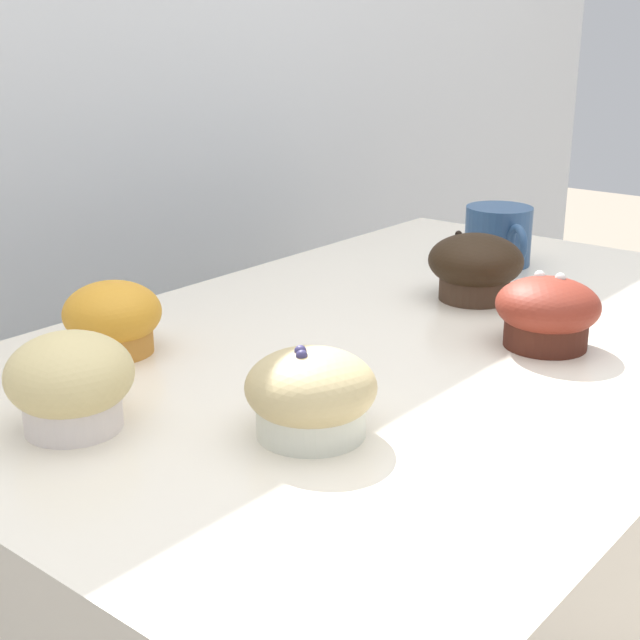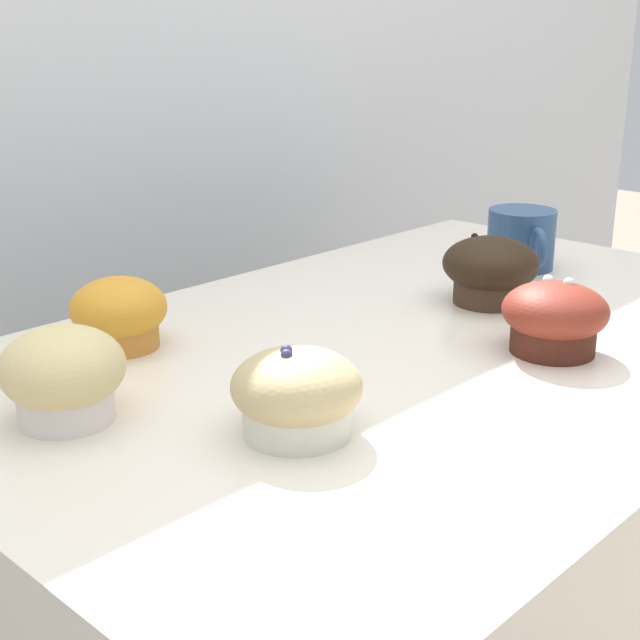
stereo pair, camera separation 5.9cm
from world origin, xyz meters
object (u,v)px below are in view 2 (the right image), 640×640
at_px(muffin_back_left, 119,314).
at_px(muffin_back_right, 297,394).
at_px(muffin_front_center, 555,317).
at_px(muffin_front_left, 63,375).
at_px(muffin_front_right, 490,269).
at_px(coffee_cup, 522,238).

relative_size(muffin_back_left, muffin_back_right, 0.92).
xyz_separation_m(muffin_back_left, muffin_back_right, (-0.02, -0.27, -0.00)).
bearing_deg(muffin_front_center, muffin_front_left, 153.69).
distance_m(muffin_front_left, muffin_front_right, 0.52).
relative_size(muffin_back_left, muffin_front_right, 0.87).
distance_m(muffin_front_center, muffin_front_left, 0.47).
relative_size(muffin_front_center, muffin_back_left, 1.08).
xyz_separation_m(muffin_front_center, muffin_back_left, (-0.29, 0.32, -0.00)).
bearing_deg(muffin_front_left, muffin_back_left, 41.17).
xyz_separation_m(muffin_back_right, coffee_cup, (0.56, 0.14, 0.01)).
distance_m(muffin_front_center, coffee_cup, 0.32).
bearing_deg(muffin_front_center, coffee_cup, 37.27).
height_order(muffin_back_right, muffin_front_right, muffin_front_right).
relative_size(muffin_front_center, muffin_front_right, 0.94).
xyz_separation_m(muffin_front_center, coffee_cup, (0.26, 0.20, 0.00)).
height_order(muffin_back_right, muffin_front_left, muffin_front_left).
distance_m(muffin_front_center, muffin_front_right, 0.17).
height_order(muffin_front_center, coffee_cup, coffee_cup).
relative_size(muffin_back_right, muffin_front_left, 1.03).
bearing_deg(muffin_back_left, muffin_front_right, -25.78).
bearing_deg(muffin_back_right, muffin_back_left, 86.28).
xyz_separation_m(muffin_front_left, muffin_front_right, (0.52, -0.07, 0.00)).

